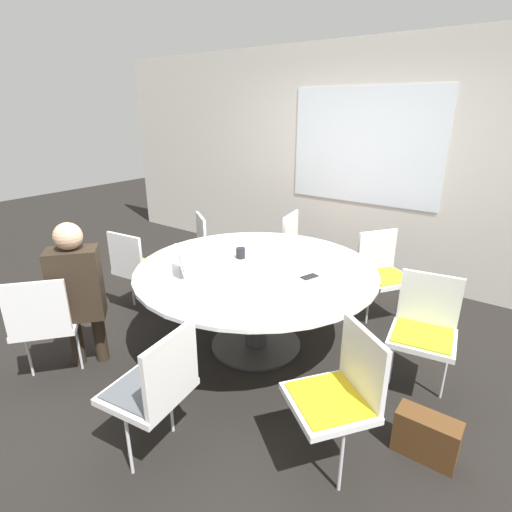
% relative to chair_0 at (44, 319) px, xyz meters
% --- Properties ---
extents(ground_plane, '(16.00, 16.00, 0.00)m').
position_rel_chair_0_xyz_m(ground_plane, '(0.99, 1.29, -0.52)').
color(ground_plane, black).
extents(wall_back, '(8.00, 0.07, 2.70)m').
position_rel_chair_0_xyz_m(wall_back, '(0.99, 3.43, 0.83)').
color(wall_back, silver).
rests_on(wall_back, ground_plane).
extents(conference_table, '(1.98, 1.98, 0.74)m').
position_rel_chair_0_xyz_m(conference_table, '(0.99, 1.29, 0.09)').
color(conference_table, '#333333').
rests_on(conference_table, ground_plane).
extents(chair_0, '(0.60, 0.61, 0.86)m').
position_rel_chair_0_xyz_m(chair_0, '(0.00, 0.00, 0.00)').
color(chair_0, silver).
rests_on(chair_0, ground_plane).
extents(chair_1, '(0.48, 0.49, 0.86)m').
position_rel_chair_0_xyz_m(chair_1, '(1.24, -0.01, 0.00)').
color(chair_1, silver).
rests_on(chair_1, ground_plane).
extents(chair_2, '(0.60, 0.60, 0.86)m').
position_rel_chair_0_xyz_m(chair_2, '(2.10, 0.57, 0.00)').
color(chair_2, silver).
rests_on(chair_2, ground_plane).
extents(chair_3, '(0.50, 0.48, 0.86)m').
position_rel_chair_0_xyz_m(chair_3, '(2.28, 1.57, 0.00)').
color(chair_3, silver).
rests_on(chair_3, ground_plane).
extents(chair_4, '(0.59, 0.60, 0.86)m').
position_rel_chair_0_xyz_m(chair_4, '(1.67, 2.42, 0.00)').
color(chair_4, silver).
rests_on(chair_4, ground_plane).
extents(chair_5, '(0.50, 0.51, 0.86)m').
position_rel_chair_0_xyz_m(chair_5, '(0.67, 2.58, 0.00)').
color(chair_5, silver).
rests_on(chair_5, ground_plane).
extents(chair_6, '(0.60, 0.60, 0.86)m').
position_rel_chair_0_xyz_m(chair_6, '(-0.14, 2.00, 0.00)').
color(chair_6, silver).
rests_on(chair_6, ground_plane).
extents(chair_7, '(0.48, 0.46, 0.86)m').
position_rel_chair_0_xyz_m(chair_7, '(-0.32, 1.09, 0.00)').
color(chair_7, silver).
rests_on(chair_7, ground_plane).
extents(person_0, '(0.40, 0.42, 1.21)m').
position_rel_chair_0_xyz_m(person_0, '(0.09, 0.24, 0.19)').
color(person_0, '#2D2319').
rests_on(person_0, ground_plane).
extents(laptop, '(0.39, 0.38, 0.21)m').
position_rel_chair_0_xyz_m(laptop, '(0.64, 0.87, 0.27)').
color(laptop, silver).
rests_on(laptop, conference_table).
extents(coffee_cup, '(0.08, 0.08, 0.09)m').
position_rel_chair_0_xyz_m(coffee_cup, '(0.75, 1.39, 0.27)').
color(coffee_cup, black).
rests_on(coffee_cup, conference_table).
extents(cell_phone, '(0.11, 0.16, 0.01)m').
position_rel_chair_0_xyz_m(cell_phone, '(1.44, 1.37, 0.23)').
color(cell_phone, black).
rests_on(cell_phone, conference_table).
extents(handbag, '(0.36, 0.16, 0.28)m').
position_rel_chair_0_xyz_m(handbag, '(2.51, 0.93, -0.38)').
color(handbag, '#513319').
rests_on(handbag, ground_plane).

